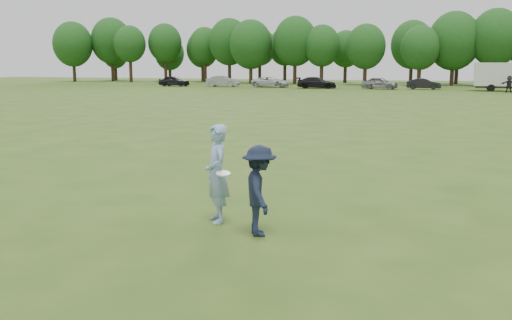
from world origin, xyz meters
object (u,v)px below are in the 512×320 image
(car_a, at_px, (174,81))
(car_c, at_px, (271,82))
(car_b, at_px, (223,81))
(car_d, at_px, (317,83))
(car_f, at_px, (424,84))
(thrower, at_px, (217,174))
(defender, at_px, (259,191))
(car_e, at_px, (380,83))
(player_far_d, at_px, (509,84))

(car_a, distance_m, car_c, 13.83)
(car_b, xyz_separation_m, car_c, (6.76, 0.33, -0.05))
(car_d, relative_size, car_f, 1.22)
(thrower, xyz_separation_m, car_c, (-18.69, 59.75, -0.23))
(thrower, relative_size, car_f, 0.46)
(defender, bearing_deg, car_a, 2.29)
(car_f, bearing_deg, car_d, 97.65)
(car_e, bearing_deg, car_c, 92.37)
(car_c, bearing_deg, car_e, -92.29)
(car_d, bearing_deg, car_b, 80.10)
(car_f, bearing_deg, car_a, 92.99)
(car_c, xyz_separation_m, car_e, (14.34, -0.77, 0.04))
(car_a, distance_m, car_d, 20.35)
(car_a, bearing_deg, player_far_d, -95.69)
(car_b, distance_m, car_c, 6.77)
(car_b, bearing_deg, thrower, -161.68)
(thrower, distance_m, defender, 1.15)
(defender, xyz_separation_m, car_c, (-19.72, 60.25, -0.10))
(defender, bearing_deg, car_c, -9.14)
(car_c, bearing_deg, car_f, -88.37)
(car_a, xyz_separation_m, car_b, (7.02, 0.86, 0.01))
(car_a, relative_size, car_d, 0.87)
(car_d, bearing_deg, car_f, -88.36)
(car_b, height_order, car_e, car_b)
(player_far_d, bearing_deg, car_e, 168.47)
(car_a, distance_m, car_f, 33.28)
(car_a, xyz_separation_m, car_f, (33.25, 1.48, -0.07))
(thrower, bearing_deg, car_a, 172.42)
(car_c, bearing_deg, car_a, 95.68)
(defender, distance_m, car_e, 59.73)
(thrower, bearing_deg, car_d, 155.13)
(player_far_d, distance_m, car_d, 22.16)
(car_d, bearing_deg, car_e, -91.36)
(defender, relative_size, car_e, 0.37)
(car_c, distance_m, car_e, 14.37)
(car_b, xyz_separation_m, car_d, (13.33, -1.01, -0.03))
(defender, height_order, car_a, defender)
(car_a, height_order, car_d, car_a)
(player_far_d, height_order, car_b, player_far_d)
(car_b, distance_m, car_f, 26.24)
(thrower, relative_size, player_far_d, 1.02)
(car_b, relative_size, car_c, 0.90)
(car_c, xyz_separation_m, car_d, (6.57, -1.34, 0.02))
(car_c, bearing_deg, car_b, 93.52)
(player_far_d, bearing_deg, car_d, 175.68)
(car_f, bearing_deg, car_b, 91.80)
(car_b, bearing_deg, defender, -161.02)
(thrower, bearing_deg, defender, 27.30)
(defender, relative_size, car_f, 0.39)
(car_d, bearing_deg, player_far_d, -105.06)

